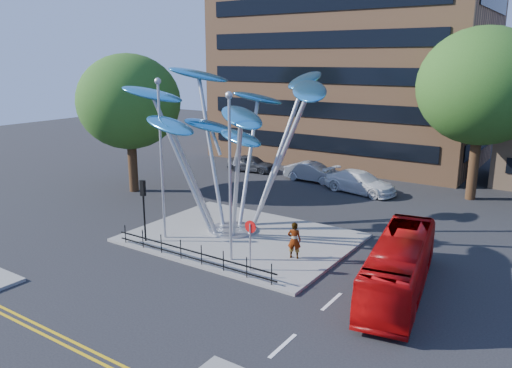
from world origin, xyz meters
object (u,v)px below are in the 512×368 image
Objects in this scene: tree_right at (482,87)px; pedestrian at (294,240)px; traffic_light_island at (143,198)px; street_lamp_left at (161,146)px; street_lamp_right at (230,163)px; parked_car_left at (251,163)px; no_entry_sign_island at (250,237)px; red_bus at (399,266)px; parked_car_right at (360,182)px; leaf_sculpture at (232,115)px; tree_left at (129,102)px; parked_car_mid at (313,172)px.

tree_right is 6.43× the size of pedestrian.
traffic_light_island is 8.50m from pedestrian.
street_lamp_left is at bearing -124.05° from tree_right.
parked_car_left is (-10.85, 17.66, -4.35)m from street_lamp_right.
no_entry_sign_island is at bearing 48.92° from pedestrian.
parked_car_right is (-7.86, 14.79, -0.41)m from red_bus.
traffic_light_island reaches higher than parked_car_left.
leaf_sculpture is 7.88m from pedestrian.
red_bus is at bearing -13.98° from tree_left.
street_lamp_left is 13.67m from red_bus.
traffic_light_island is 1.82× the size of pedestrian.
leaf_sculpture is at bearing 177.76° from parked_car_right.
street_lamp_right is 2.42× the size of traffic_light_island.
traffic_light_island is at bearing -1.70° from pedestrian.
parked_car_right reaches higher than parked_car_left.
parked_car_right is (14.64, 9.19, -5.97)m from tree_left.
no_entry_sign_island is (1.50, -0.48, -3.28)m from street_lamp_right.
tree_left reaches higher than traffic_light_island.
tree_left is 1.24× the size of street_lamp_right.
parked_car_right is (5.64, 16.69, -1.79)m from traffic_light_island.
tree_right is 1.38× the size of street_lamp_left.
red_bus reaches higher than parked_car_right.
parked_car_mid is at bearing -172.60° from tree_right.
leaf_sculpture is at bearing -37.61° from pedestrian.
pedestrian is at bearing -106.34° from tree_right.
tree_right reaches higher than traffic_light_island.
leaf_sculpture reaches higher than pedestrian.
tree_right reaches higher than street_lamp_left.
parked_car_left is (-12.35, 18.15, -1.07)m from no_entry_sign_island.
street_lamp_left reaches higher than no_entry_sign_island.
tree_right reaches higher than leaf_sculpture.
tree_right reaches higher than parked_car_right.
pedestrian is at bearing 37.85° from street_lamp_right.
parked_car_left is at bearing 121.56° from street_lamp_right.
no_entry_sign_island is (7.00, 0.02, -0.80)m from traffic_light_island.
street_lamp_right is (2.57, -3.68, -1.78)m from leaf_sculpture.
street_lamp_right is 16.75m from parked_car_right.
pedestrian is at bearing 16.98° from traffic_light_island.
leaf_sculpture reaches higher than traffic_light_island.
tree_left is at bearing 145.62° from street_lamp_left.
traffic_light_island is at bearing -179.87° from no_entry_sign_island.
red_bus is 24.90m from parked_car_left.
tree_left is 16.19m from street_lamp_right.
red_bus is (10.57, -2.28, -5.64)m from leaf_sculpture.
leaf_sculpture is 2.25× the size of parked_car_right.
tree_right is 1.37× the size of red_bus.
red_bus is at bearing -142.04° from parked_car_right.
tree_right is 25.09m from tree_left.
parked_car_left is at bearing 108.82° from street_lamp_left.
street_lamp_right is at bearing -55.09° from leaf_sculpture.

